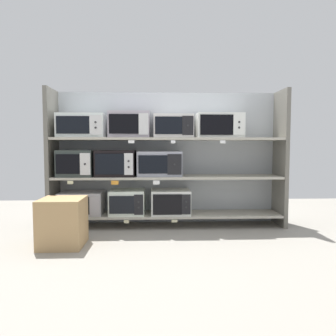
{
  "coord_description": "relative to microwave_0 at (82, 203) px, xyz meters",
  "views": [
    {
      "loc": [
        -0.15,
        -3.91,
        1.01
      ],
      "look_at": [
        0.0,
        0.0,
        0.75
      ],
      "focal_mm": 33.09,
      "sensor_mm": 36.0,
      "label": 1
    }
  ],
  "objects": [
    {
      "name": "microwave_5",
      "position": [
        0.98,
        0.0,
        0.5
      ],
      "size": [
        0.56,
        0.36,
        0.31
      ],
      "color": "#9B9EAC",
      "rests_on": "shelf_1"
    },
    {
      "name": "shelf_1",
      "position": [
        1.09,
        0.0,
        0.33
      ],
      "size": [
        2.84,
        0.43,
        0.03
      ],
      "primitive_type": "cube",
      "color": "#ADA899"
    },
    {
      "name": "back_panel",
      "position": [
        1.09,
        0.24,
        0.56
      ],
      "size": [
        3.04,
        0.04,
        1.73
      ],
      "primitive_type": "cube",
      "color": "#9EA3A8",
      "rests_on": "ground"
    },
    {
      "name": "microwave_3",
      "position": [
        -0.05,
        0.0,
        0.5
      ],
      "size": [
        0.43,
        0.42,
        0.33
      ],
      "color": "#2D3533",
      "rests_on": "shelf_1"
    },
    {
      "name": "microwave_1",
      "position": [
        0.57,
        0.0,
        0.01
      ],
      "size": [
        0.43,
        0.44,
        0.31
      ],
      "color": "silver",
      "rests_on": "shelf_0"
    },
    {
      "name": "microwave_0",
      "position": [
        0.0,
        0.0,
        0.0
      ],
      "size": [
        0.54,
        0.39,
        0.28
      ],
      "color": "#A4A0A4",
      "rests_on": "shelf_0"
    },
    {
      "name": "price_tag_0",
      "position": [
        0.04,
        -0.21,
        -0.2
      ],
      "size": [
        0.09,
        0.0,
        0.04
      ],
      "primitive_type": "cube",
      "color": "beige"
    },
    {
      "name": "ground",
      "position": [
        1.09,
        -1.0,
        -0.32
      ],
      "size": [
        6.84,
        6.0,
        0.02
      ],
      "primitive_type": "cube",
      "color": "gray"
    },
    {
      "name": "shipping_carton",
      "position": [
        -0.01,
        -0.76,
        -0.06
      ],
      "size": [
        0.43,
        0.43,
        0.49
      ],
      "primitive_type": "cube",
      "color": "tan",
      "rests_on": "ground"
    },
    {
      "name": "upright_right",
      "position": [
        2.54,
        0.0,
        0.56
      ],
      "size": [
        0.05,
        0.43,
        1.73
      ],
      "primitive_type": "cube",
      "color": "#68645B",
      "rests_on": "ground"
    },
    {
      "name": "microwave_6",
      "position": [
        0.02,
        0.0,
        0.97
      ],
      "size": [
        0.57,
        0.35,
        0.29
      ],
      "color": "silver",
      "rests_on": "shelf_2"
    },
    {
      "name": "price_tag_1",
      "position": [
        0.58,
        -0.21,
        -0.19
      ],
      "size": [
        0.06,
        0.0,
        0.04
      ],
      "primitive_type": "cube",
      "color": "beige"
    },
    {
      "name": "microwave_4",
      "position": [
        0.43,
        -0.0,
        0.5
      ],
      "size": [
        0.48,
        0.42,
        0.33
      ],
      "color": "black",
      "rests_on": "shelf_1"
    },
    {
      "name": "upright_left",
      "position": [
        -0.36,
        0.0,
        0.56
      ],
      "size": [
        0.05,
        0.43,
        1.73
      ],
      "primitive_type": "cube",
      "color": "#68645B",
      "rests_on": "ground"
    },
    {
      "name": "price_tag_8",
      "position": [
        1.74,
        -0.21,
        0.77
      ],
      "size": [
        0.06,
        0.0,
        0.04
      ],
      "primitive_type": "cube",
      "color": "white"
    },
    {
      "name": "microwave_2",
      "position": [
        1.12,
        -0.0,
        0.01
      ],
      "size": [
        0.49,
        0.44,
        0.3
      ],
      "color": "silver",
      "rests_on": "shelf_0"
    },
    {
      "name": "microwave_9",
      "position": [
        1.74,
        -0.0,
        0.97
      ],
      "size": [
        0.58,
        0.35,
        0.31
      ],
      "color": "silver",
      "rests_on": "shelf_2"
    },
    {
      "name": "shelf_0",
      "position": [
        1.09,
        0.0,
        -0.16
      ],
      "size": [
        2.84,
        0.43,
        0.03
      ],
      "primitive_type": "cube",
      "color": "#ADA899",
      "rests_on": "ground"
    },
    {
      "name": "price_tag_7",
      "position": [
        1.14,
        -0.21,
        0.77
      ],
      "size": [
        0.05,
        0.0,
        0.04
      ],
      "primitive_type": "cube",
      "color": "white"
    },
    {
      "name": "shelf_2",
      "position": [
        1.09,
        0.0,
        0.81
      ],
      "size": [
        2.84,
        0.43,
        0.03
      ],
      "primitive_type": "cube",
      "color": "#ADA899"
    },
    {
      "name": "microwave_7",
      "position": [
        0.61,
        0.0,
        0.98
      ],
      "size": [
        0.5,
        0.34,
        0.32
      ],
      "color": "#A29AA5",
      "rests_on": "shelf_2"
    },
    {
      "name": "price_tag_5",
      "position": [
        0.94,
        -0.21,
        0.28
      ],
      "size": [
        0.08,
        0.0,
        0.05
      ],
      "primitive_type": "cube",
      "color": "white"
    },
    {
      "name": "microwave_8",
      "position": [
        1.15,
        0.0,
        0.96
      ],
      "size": [
        0.49,
        0.4,
        0.28
      ],
      "color": "silver",
      "rests_on": "shelf_2"
    },
    {
      "name": "price_tag_3",
      "position": [
        -0.08,
        -0.21,
        0.29
      ],
      "size": [
        0.07,
        0.0,
        0.04
      ],
      "primitive_type": "cube",
      "color": "beige"
    },
    {
      "name": "price_tag_6",
      "position": [
        0.65,
        -0.21,
        0.77
      ],
      "size": [
        0.07,
        0.0,
        0.04
      ],
      "primitive_type": "cube",
      "color": "white"
    },
    {
      "name": "price_tag_4",
      "position": [
        0.45,
        -0.21,
        0.28
      ],
      "size": [
        0.09,
        0.0,
        0.05
      ],
      "primitive_type": "cube",
      "color": "orange"
    },
    {
      "name": "price_tag_2",
      "position": [
        1.16,
        -0.21,
        -0.19
      ],
      "size": [
        0.07,
        0.0,
        0.03
      ],
      "primitive_type": "cube",
      "color": "beige"
    }
  ]
}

